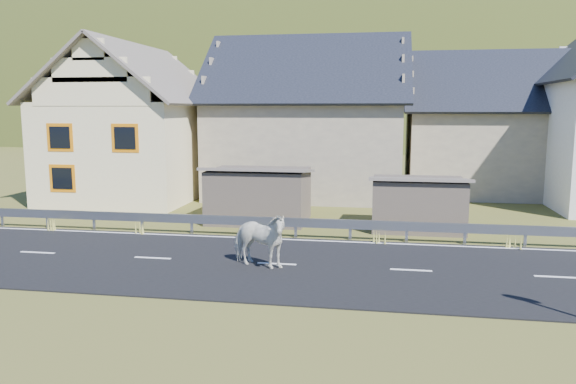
# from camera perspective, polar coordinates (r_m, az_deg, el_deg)

# --- Properties ---
(ground) EXTENTS (160.00, 160.00, 0.00)m
(ground) POSITION_cam_1_polar(r_m,az_deg,el_deg) (17.21, -1.14, -7.44)
(ground) COLOR #4B501C
(ground) RESTS_ON ground
(road) EXTENTS (60.00, 7.00, 0.04)m
(road) POSITION_cam_1_polar(r_m,az_deg,el_deg) (17.21, -1.14, -7.37)
(road) COLOR black
(road) RESTS_ON ground
(lane_markings) EXTENTS (60.00, 6.60, 0.01)m
(lane_markings) POSITION_cam_1_polar(r_m,az_deg,el_deg) (17.20, -1.14, -7.29)
(lane_markings) COLOR silver
(lane_markings) RESTS_ON road
(guardrail) EXTENTS (28.10, 0.09, 0.75)m
(guardrail) POSITION_cam_1_polar(r_m,az_deg,el_deg) (20.61, 0.78, -3.16)
(guardrail) COLOR #93969B
(guardrail) RESTS_ON ground
(shed_left) EXTENTS (4.30, 3.30, 2.40)m
(shed_left) POSITION_cam_1_polar(r_m,az_deg,el_deg) (23.61, -2.95, -0.35)
(shed_left) COLOR brown
(shed_left) RESTS_ON ground
(shed_right) EXTENTS (3.80, 2.90, 2.20)m
(shed_right) POSITION_cam_1_polar(r_m,az_deg,el_deg) (22.61, 13.06, -1.21)
(shed_right) COLOR brown
(shed_right) RESTS_ON ground
(house_cream) EXTENTS (7.80, 9.80, 8.30)m
(house_cream) POSITION_cam_1_polar(r_m,az_deg,el_deg) (31.16, -15.35, 7.52)
(house_cream) COLOR beige
(house_cream) RESTS_ON ground
(house_stone_a) EXTENTS (10.80, 9.80, 8.90)m
(house_stone_a) POSITION_cam_1_polar(r_m,az_deg,el_deg) (31.53, 2.22, 8.32)
(house_stone_a) COLOR tan
(house_stone_a) RESTS_ON ground
(house_stone_b) EXTENTS (9.80, 8.80, 8.10)m
(house_stone_b) POSITION_cam_1_polar(r_m,az_deg,el_deg) (33.77, 19.89, 7.16)
(house_stone_b) COLOR tan
(house_stone_b) RESTS_ON ground
(mountain) EXTENTS (440.00, 280.00, 260.00)m
(mountain) POSITION_cam_1_polar(r_m,az_deg,el_deg) (197.81, 10.19, 1.18)
(mountain) COLOR #243312
(mountain) RESTS_ON ground
(conifer_patch) EXTENTS (76.00, 50.00, 28.00)m
(conifer_patch) POSITION_cam_1_polar(r_m,az_deg,el_deg) (139.00, -15.18, 8.73)
(conifer_patch) COLOR black
(conifer_patch) RESTS_ON ground
(horse) EXTENTS (1.54, 2.20, 1.69)m
(horse) POSITION_cam_1_polar(r_m,az_deg,el_deg) (16.68, -3.00, -4.82)
(horse) COLOR silver
(horse) RESTS_ON road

